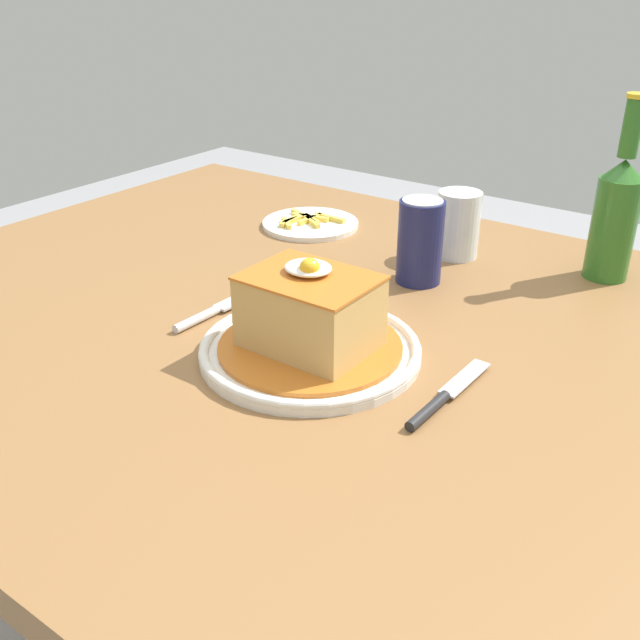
# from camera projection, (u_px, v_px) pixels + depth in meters

# --- Properties ---
(dining_table) EXTENTS (1.35, 1.02, 0.75)m
(dining_table) POSITION_uv_depth(u_px,v_px,m) (320.00, 383.00, 1.00)
(dining_table) COLOR olive
(dining_table) RESTS_ON ground_plane
(main_plate) EXTENTS (0.27, 0.27, 0.02)m
(main_plate) POSITION_uv_depth(u_px,v_px,m) (310.00, 349.00, 0.87)
(main_plate) COLOR white
(main_plate) RESTS_ON dining_table
(sandwich_meal) EXTENTS (0.22, 0.22, 0.12)m
(sandwich_meal) POSITION_uv_depth(u_px,v_px,m) (310.00, 316.00, 0.85)
(sandwich_meal) COLOR #C66B23
(sandwich_meal) RESTS_ON main_plate
(fork) EXTENTS (0.02, 0.14, 0.01)m
(fork) POSITION_uv_depth(u_px,v_px,m) (208.00, 314.00, 0.96)
(fork) COLOR silver
(fork) RESTS_ON dining_table
(knife) EXTENTS (0.02, 0.17, 0.01)m
(knife) POSITION_uv_depth(u_px,v_px,m) (439.00, 401.00, 0.77)
(knife) COLOR #262628
(knife) RESTS_ON dining_table
(soda_can) EXTENTS (0.07, 0.07, 0.12)m
(soda_can) POSITION_uv_depth(u_px,v_px,m) (420.00, 242.00, 1.05)
(soda_can) COLOR #191E51
(soda_can) RESTS_ON dining_table
(beer_bottle_green) EXTENTS (0.06, 0.06, 0.27)m
(beer_bottle_green) POSITION_uv_depth(u_px,v_px,m) (616.00, 213.00, 1.04)
(beer_bottle_green) COLOR #2D6B23
(beer_bottle_green) RESTS_ON dining_table
(drinking_glass) EXTENTS (0.07, 0.07, 0.10)m
(drinking_glass) POSITION_uv_depth(u_px,v_px,m) (458.00, 229.00, 1.14)
(drinking_glass) COLOR gold
(drinking_glass) RESTS_ON dining_table
(side_plate_fries) EXTENTS (0.17, 0.17, 0.02)m
(side_plate_fries) POSITION_uv_depth(u_px,v_px,m) (310.00, 223.00, 1.29)
(side_plate_fries) COLOR white
(side_plate_fries) RESTS_ON dining_table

